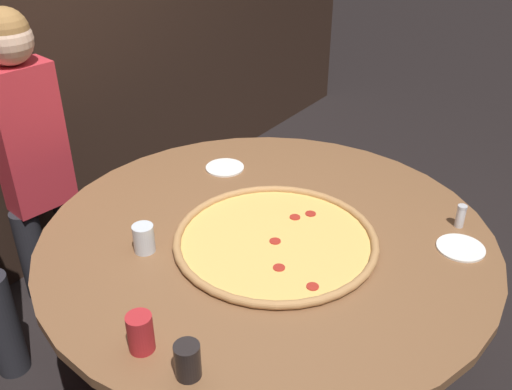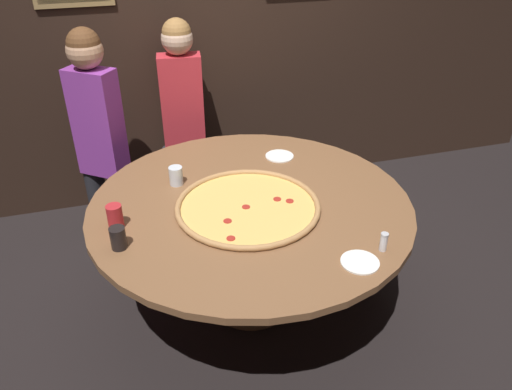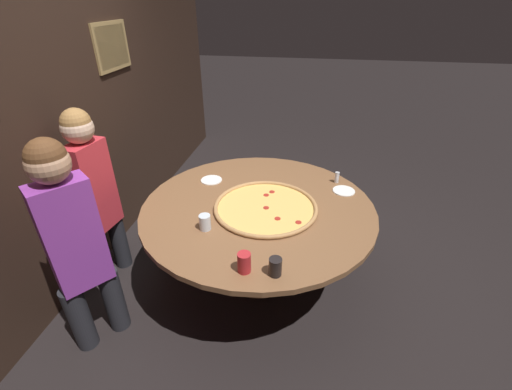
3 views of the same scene
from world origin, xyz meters
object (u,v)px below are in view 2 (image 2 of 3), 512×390
at_px(diner_far_left, 98,127).
at_px(white_plate_right_side, 280,156).
at_px(giant_pizza, 248,206).
at_px(drink_cup_front_edge, 118,238).
at_px(drink_cup_by_shaker, 115,217).
at_px(dining_table, 251,218).
at_px(condiment_shaker, 384,242).
at_px(white_plate_near_front, 360,262).
at_px(diner_side_right, 183,107).
at_px(drink_cup_far_right, 176,176).

bearing_deg(diner_far_left, white_plate_right_side, -167.90).
height_order(giant_pizza, drink_cup_front_edge, drink_cup_front_edge).
bearing_deg(drink_cup_by_shaker, giant_pizza, -1.79).
distance_m(dining_table, condiment_shaker, 0.79).
bearing_deg(diner_far_left, drink_cup_front_edge, 130.04).
xyz_separation_m(dining_table, white_plate_near_front, (0.34, -0.66, 0.11)).
bearing_deg(condiment_shaker, diner_side_right, 109.33).
relative_size(white_plate_right_side, condiment_shaker, 1.89).
xyz_separation_m(dining_table, white_plate_right_side, (0.33, 0.47, 0.11)).
bearing_deg(dining_table, drink_cup_far_right, 139.62).
distance_m(drink_cup_far_right, white_plate_near_front, 1.20).
relative_size(giant_pizza, diner_far_left, 0.52).
bearing_deg(diner_far_left, drink_cup_far_right, 158.36).
bearing_deg(giant_pizza, drink_cup_far_right, 131.59).
distance_m(white_plate_near_front, condiment_shaker, 0.17).
relative_size(dining_table, drink_cup_front_edge, 15.75).
relative_size(dining_table, diner_side_right, 1.21).
bearing_deg(white_plate_right_side, drink_cup_front_edge, -146.65).
height_order(drink_cup_by_shaker, condiment_shaker, drink_cup_by_shaker).
relative_size(drink_cup_far_right, condiment_shaker, 1.14).
bearing_deg(condiment_shaker, giant_pizza, 133.86).
height_order(condiment_shaker, diner_side_right, diner_side_right).
xyz_separation_m(drink_cup_far_right, diner_far_left, (-0.41, 0.69, 0.07)).
relative_size(white_plate_near_front, condiment_shaker, 1.87).
xyz_separation_m(drink_cup_far_right, drink_cup_front_edge, (-0.36, -0.53, 0.00)).
bearing_deg(white_plate_right_side, drink_cup_far_right, -166.90).
xyz_separation_m(white_plate_right_side, diner_far_left, (-1.11, 0.53, 0.12)).
height_order(drink_cup_far_right, drink_cup_front_edge, drink_cup_front_edge).
bearing_deg(drink_cup_front_edge, condiment_shaker, -17.47).
relative_size(drink_cup_front_edge, diner_far_left, 0.07).
bearing_deg(dining_table, condiment_shaker, -51.14).
xyz_separation_m(dining_table, diner_side_right, (-0.16, 1.26, 0.21)).
relative_size(drink_cup_by_shaker, drink_cup_front_edge, 1.13).
distance_m(giant_pizza, condiment_shaker, 0.75).
distance_m(drink_cup_by_shaker, diner_far_left, 1.05).
xyz_separation_m(giant_pizza, diner_far_left, (-0.74, 1.07, 0.11)).
relative_size(condiment_shaker, diner_side_right, 0.07).
distance_m(white_plate_near_front, diner_side_right, 1.99).
bearing_deg(white_plate_right_side, condiment_shaker, -81.80).
distance_m(giant_pizza, white_plate_right_side, 0.65).
xyz_separation_m(giant_pizza, white_plate_near_front, (0.37, -0.60, -0.01)).
relative_size(dining_table, condiment_shaker, 18.49).
xyz_separation_m(giant_pizza, drink_cup_far_right, (-0.33, 0.37, 0.04)).
height_order(dining_table, drink_cup_front_edge, drink_cup_front_edge).
bearing_deg(drink_cup_front_edge, drink_cup_by_shaker, 91.23).
relative_size(giant_pizza, drink_cup_front_edge, 6.96).
xyz_separation_m(drink_cup_far_right, white_plate_right_side, (0.70, 0.16, -0.05)).
bearing_deg(condiment_shaker, drink_cup_by_shaker, 155.14).
relative_size(drink_cup_far_right, diner_far_left, 0.07).
height_order(drink_cup_far_right, condiment_shaker, drink_cup_far_right).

